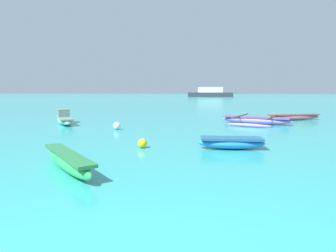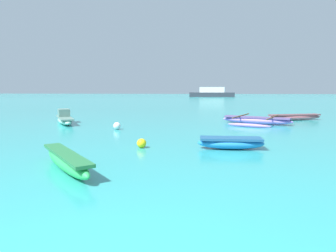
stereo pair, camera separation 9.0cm
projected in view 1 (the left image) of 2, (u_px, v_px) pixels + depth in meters
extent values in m
ellipsoid|color=#2180D1|center=(231.00, 143.00, 10.36)|extent=(2.29, 0.80, 0.40)
cube|color=#1F5380|center=(232.00, 139.00, 10.34)|extent=(2.11, 0.76, 0.08)
ellipsoid|color=#B7616B|center=(294.00, 117.00, 19.83)|extent=(3.85, 1.79, 0.39)
cube|color=brown|center=(294.00, 115.00, 19.81)|extent=(3.55, 1.67, 0.08)
ellipsoid|color=#9B74D9|center=(256.00, 120.00, 17.68)|extent=(4.01, 2.24, 0.43)
cube|color=#624C84|center=(256.00, 117.00, 17.65)|extent=(3.70, 2.08, 0.08)
cylinder|color=brown|center=(272.00, 117.00, 17.20)|extent=(1.40, 3.07, 0.07)
cylinder|color=brown|center=(241.00, 116.00, 18.10)|extent=(1.40, 3.07, 0.07)
ellipsoid|color=#9B74D9|center=(262.00, 120.00, 19.12)|extent=(2.25, 1.13, 0.20)
ellipsoid|color=#9B74D9|center=(249.00, 125.00, 16.26)|extent=(2.25, 1.13, 0.20)
ellipsoid|color=green|center=(68.00, 162.00, 7.63)|extent=(2.52, 2.88, 0.45)
cube|color=#27733E|center=(68.00, 154.00, 7.61)|extent=(2.33, 2.66, 0.08)
ellipsoid|color=#96DAC4|center=(64.00, 120.00, 17.80)|extent=(2.50, 3.52, 0.40)
cube|color=slate|center=(64.00, 118.00, 17.78)|extent=(2.32, 3.25, 0.08)
cube|color=slate|center=(63.00, 113.00, 18.15)|extent=(1.06, 1.20, 0.45)
sphere|color=white|center=(117.00, 126.00, 15.25)|extent=(0.38, 0.38, 0.38)
sphere|color=yellow|center=(142.00, 143.00, 10.52)|extent=(0.33, 0.33, 0.33)
cube|color=#2D333D|center=(210.00, 95.00, 75.94)|extent=(11.25, 2.47, 1.12)
cube|color=white|center=(210.00, 90.00, 75.79)|extent=(6.19, 2.10, 1.35)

